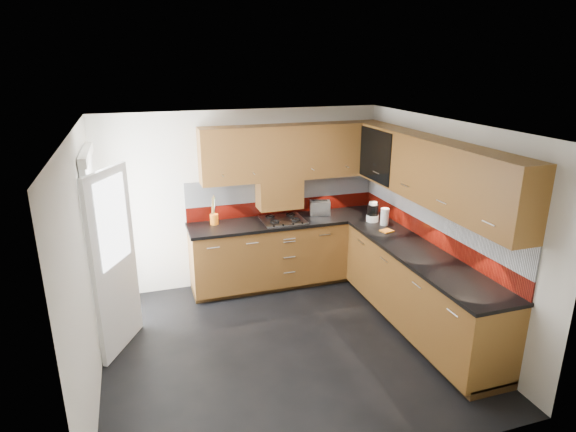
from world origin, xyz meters
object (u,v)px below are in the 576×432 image
object	(u,v)px
gas_hob	(283,220)
food_processor	(373,213)
toaster	(320,208)
utensil_pot	(214,218)

from	to	relation	value
gas_hob	food_processor	world-z (taller)	food_processor
food_processor	toaster	bearing A→B (deg)	138.33
food_processor	gas_hob	bearing A→B (deg)	161.08
food_processor	utensil_pot	bearing A→B (deg)	165.24
utensil_pot	food_processor	xyz separation A→B (m)	(2.04, -0.54, 0.03)
toaster	food_processor	size ratio (longest dim) A/B	1.17
gas_hob	utensil_pot	xyz separation A→B (m)	(-0.90, 0.15, 0.08)
gas_hob	utensil_pot	distance (m)	0.92
utensil_pot	toaster	distance (m)	1.48
utensil_pot	food_processor	size ratio (longest dim) A/B	1.46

